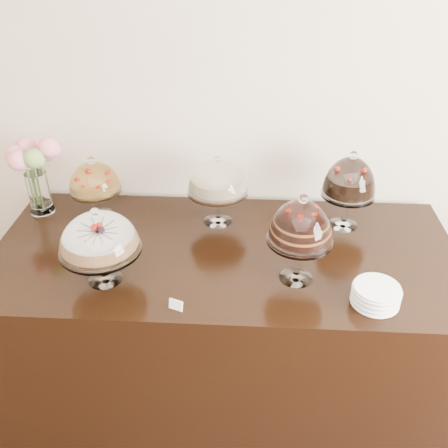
# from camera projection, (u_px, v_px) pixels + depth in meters

# --- Properties ---
(wall_back) EXTENTS (5.00, 0.04, 3.00)m
(wall_back) POSITION_uv_depth(u_px,v_px,m) (263.00, 90.00, 2.49)
(wall_back) COLOR beige
(wall_back) RESTS_ON ground
(display_counter) EXTENTS (2.20, 1.00, 0.90)m
(display_counter) POSITION_uv_depth(u_px,v_px,m) (225.00, 321.00, 2.60)
(display_counter) COLOR black
(display_counter) RESTS_ON ground
(cake_stand_sugar_sponge) EXTENTS (0.35, 0.35, 0.36)m
(cake_stand_sugar_sponge) POSITION_uv_depth(u_px,v_px,m) (99.00, 236.00, 2.06)
(cake_stand_sugar_sponge) COLOR white
(cake_stand_sugar_sponge) RESTS_ON display_counter
(cake_stand_choco_layer) EXTENTS (0.28, 0.28, 0.42)m
(cake_stand_choco_layer) POSITION_uv_depth(u_px,v_px,m) (301.00, 225.00, 2.04)
(cake_stand_choco_layer) COLOR white
(cake_stand_choco_layer) RESTS_ON display_counter
(cake_stand_cheesecake) EXTENTS (0.31, 0.31, 0.37)m
(cake_stand_cheesecake) POSITION_uv_depth(u_px,v_px,m) (218.00, 180.00, 2.45)
(cake_stand_cheesecake) COLOR white
(cake_stand_cheesecake) RESTS_ON display_counter
(cake_stand_dark_choco) EXTENTS (0.27, 0.27, 0.41)m
(cake_stand_dark_choco) POSITION_uv_depth(u_px,v_px,m) (350.00, 180.00, 2.42)
(cake_stand_dark_choco) COLOR white
(cake_stand_dark_choco) RESTS_ON display_counter
(cake_stand_fruit_tart) EXTENTS (0.27, 0.27, 0.34)m
(cake_stand_fruit_tart) POSITION_uv_depth(u_px,v_px,m) (94.00, 180.00, 2.52)
(cake_stand_fruit_tart) COLOR white
(cake_stand_fruit_tart) RESTS_ON display_counter
(flower_vase) EXTENTS (0.27, 0.27, 0.41)m
(flower_vase) POSITION_uv_depth(u_px,v_px,m) (34.00, 166.00, 2.52)
(flower_vase) COLOR white
(flower_vase) RESTS_ON display_counter
(plate_stack) EXTENTS (0.19, 0.19, 0.08)m
(plate_stack) POSITION_uv_depth(u_px,v_px,m) (376.00, 295.00, 2.02)
(plate_stack) COLOR white
(plate_stack) RESTS_ON display_counter
(price_card_left) EXTENTS (0.06, 0.04, 0.04)m
(price_card_left) POSITION_uv_depth(u_px,v_px,m) (176.00, 305.00, 2.00)
(price_card_left) COLOR white
(price_card_left) RESTS_ON display_counter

